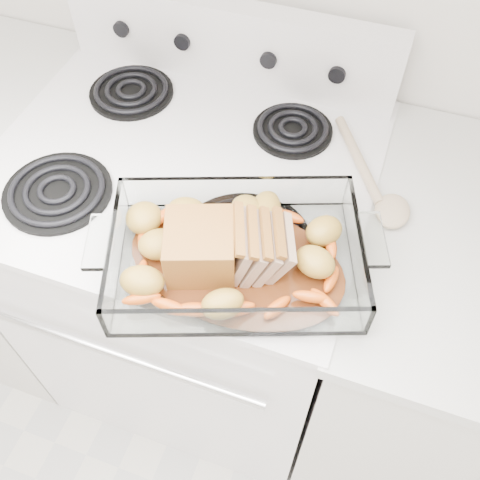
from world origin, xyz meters
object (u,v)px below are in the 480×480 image
(counter_right, at_px, (443,358))
(pork_roast, at_px, (219,243))
(electric_range, at_px, (196,279))
(baking_dish, at_px, (236,258))

(counter_right, height_order, pork_roast, pork_roast)
(electric_range, xyz_separation_m, counter_right, (0.66, -0.00, -0.02))
(baking_dish, height_order, pork_roast, pork_roast)
(baking_dish, bearing_deg, electric_range, 112.81)
(counter_right, bearing_deg, pork_roast, -157.56)
(baking_dish, bearing_deg, counter_right, 3.59)
(electric_range, bearing_deg, pork_roast, -51.86)
(counter_right, relative_size, baking_dish, 2.25)
(electric_range, distance_m, counter_right, 0.67)
(electric_range, relative_size, baking_dish, 2.70)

